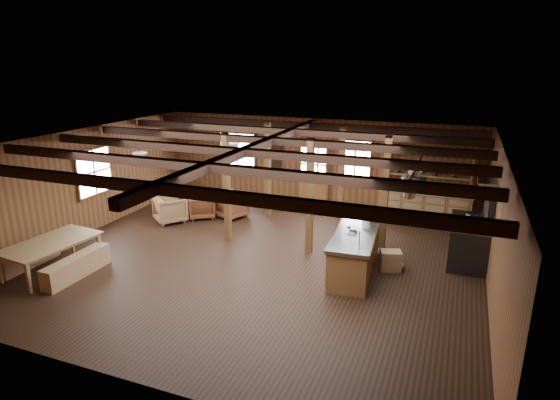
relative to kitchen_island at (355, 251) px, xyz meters
name	(u,v)px	position (x,y,z in m)	size (l,w,h in m)	color
room	(254,204)	(-2.27, -0.35, 0.92)	(10.04, 9.04, 2.84)	black
ceiling_joists	(256,147)	(-2.27, -0.18, 2.20)	(9.80, 8.82, 0.18)	black
timber_posts	(305,184)	(-1.75, 1.73, 0.92)	(3.95, 2.35, 2.80)	#492C15
back_door	(313,180)	(-2.27, 4.10, 0.40)	(1.02, 0.08, 2.15)	brown
window_back_left	(238,152)	(-4.87, 4.11, 1.12)	(1.32, 0.06, 1.32)	white
window_back_right	(355,161)	(-0.97, 4.11, 1.12)	(1.02, 0.06, 1.32)	white
window_left	(94,172)	(-7.23, 0.15, 1.12)	(0.14, 1.24, 1.32)	white
notice_boards	(269,153)	(-3.76, 4.10, 1.16)	(1.08, 0.03, 0.90)	beige
back_counter	(425,203)	(1.13, 3.85, 0.12)	(2.55, 0.60, 2.45)	brown
pendant_lamps	(189,152)	(-4.52, 0.65, 1.77)	(1.86, 2.36, 0.66)	#2E2E30
pot_rack	(415,176)	(1.15, -0.03, 1.80)	(0.43, 3.00, 0.44)	#2E2E30
kitchen_island	(355,251)	(0.00, 0.00, 0.00)	(1.06, 2.56, 1.20)	brown
step_stool	(390,261)	(0.73, 0.36, -0.25)	(0.50, 0.36, 0.45)	olive
commercial_range	(472,235)	(2.38, 1.45, 0.19)	(0.87, 1.70, 2.10)	#2E2E30
dining_table	(54,257)	(-6.17, -2.45, -0.13)	(2.01, 1.12, 0.71)	olive
bench_wall	(29,258)	(-6.92, -2.45, -0.27)	(0.28, 1.49, 0.41)	olive
bench_aisle	(77,266)	(-5.52, -2.45, -0.24)	(0.32, 1.71, 0.47)	olive
armchair_a	(201,206)	(-5.04, 1.96, -0.14)	(0.73, 0.75, 0.68)	brown
armchair_b	(231,205)	(-4.22, 2.31, -0.11)	(0.80, 0.82, 0.75)	brown
armchair_c	(170,209)	(-5.67, 1.30, -0.10)	(0.81, 0.83, 0.76)	olive
counter_pot	(370,216)	(0.12, 0.88, 0.56)	(0.33, 0.33, 0.20)	#AEB1B5
bowl	(353,229)	(-0.08, 0.06, 0.49)	(0.24, 0.24, 0.06)	silver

